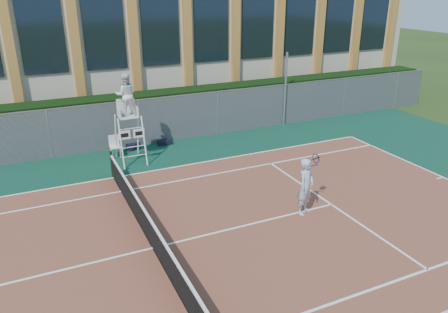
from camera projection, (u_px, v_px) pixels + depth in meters
name	position (u px, v px, depth m)	size (l,w,h in m)	color
ground	(153.00, 249.00, 12.68)	(120.00, 120.00, 0.00)	#233814
apron	(144.00, 232.00, 13.52)	(36.00, 20.00, 0.01)	#0C3525
tennis_court	(153.00, 248.00, 12.67)	(23.77, 10.97, 0.02)	brown
tennis_net	(152.00, 233.00, 12.48)	(0.10, 11.30, 1.10)	black
fence	(96.00, 129.00, 19.70)	(40.00, 0.06, 2.20)	#595E60
hedge	(92.00, 122.00, 20.71)	(40.00, 1.40, 2.20)	black
building	(65.00, 38.00, 26.31)	(45.00, 10.60, 8.22)	beige
steel_pole	(285.00, 90.00, 23.18)	(0.12, 0.12, 3.92)	#9EA0A5
umpire_chair	(126.00, 97.00, 18.02)	(1.08, 1.66, 3.87)	white
plastic_chair	(115.00, 144.00, 19.29)	(0.46, 0.46, 0.98)	silver
sports_bag_near	(134.00, 147.00, 20.25)	(0.67, 0.27, 0.29)	black
sports_bag_far	(164.00, 142.00, 20.87)	(0.65, 0.28, 0.26)	black
tennis_player	(306.00, 186.00, 14.29)	(1.12, 0.84, 1.93)	#B1B9D5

